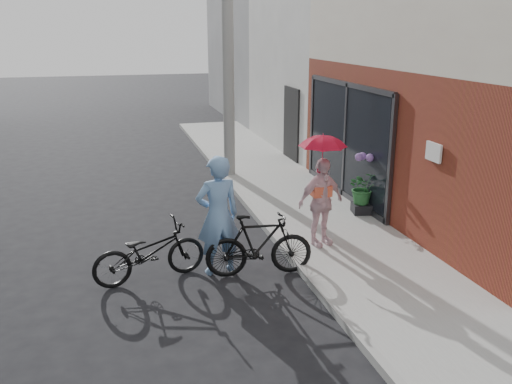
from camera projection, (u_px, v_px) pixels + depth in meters
name	position (u px, v px, depth m)	size (l,w,h in m)	color
ground	(247.00, 284.00, 8.21)	(80.00, 80.00, 0.00)	black
sidewalk	(325.00, 224.00, 10.57)	(2.20, 24.00, 0.12)	#999993
curb	(268.00, 229.00, 10.28)	(0.12, 24.00, 0.12)	#9E9E99
plaster_building	(393.00, 36.00, 17.33)	(8.00, 6.00, 7.00)	silver
east_building_far	(314.00, 34.00, 23.79)	(8.00, 8.00, 7.00)	slate
utility_pole	(228.00, 38.00, 13.01)	(0.28, 0.28, 7.00)	#9E9E99
officer	(218.00, 216.00, 8.35)	(0.69, 0.46, 1.90)	#749FCF
bike_left	(149.00, 252.00, 8.23)	(0.61, 1.74, 0.91)	black
bike_right	(259.00, 245.00, 8.38)	(0.47, 1.67, 1.01)	black
kimono_woman	(321.00, 202.00, 9.21)	(0.90, 0.37, 1.53)	beige
parasol	(323.00, 138.00, 8.89)	(0.76, 0.76, 0.67)	#E31A42
planter	(362.00, 208.00, 10.99)	(0.38, 0.38, 0.20)	black
potted_plant	(363.00, 187.00, 10.86)	(0.62, 0.53, 0.69)	#26602D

